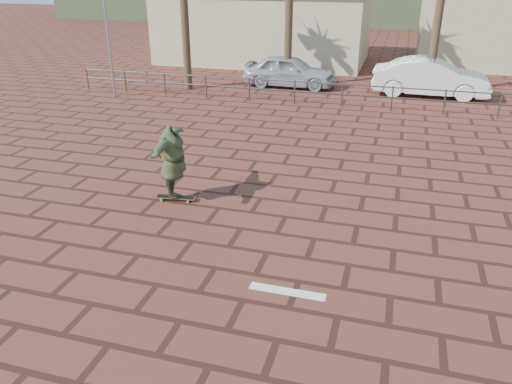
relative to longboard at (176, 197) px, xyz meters
The scene contains 8 objects.
ground 3.37m from the longboard, 31.98° to the right, with size 120.00×120.00×0.00m, color brown.
paint_stripe 4.64m from the longboard, 39.99° to the right, with size 1.40×0.22×0.01m, color white.
guardrail 10.63m from the longboard, 74.39° to the left, with size 24.06×0.06×1.00m.
building_west 20.58m from the longboard, 98.84° to the left, with size 12.60×7.60×4.50m.
longboard is the anchor object (origin of this frame).
skateboarder 0.95m from the longboard, 63.43° to the right, with size 2.29×0.62×1.86m, color #3A4123.
car_silver 13.44m from the longboard, 90.40° to the left, with size 1.77×4.40×1.50m, color #B0B2B8.
car_white 14.74m from the longboard, 64.33° to the left, with size 1.75×5.02×1.66m, color white.
Camera 1 is at (2.22, -8.53, 5.39)m, focal length 35.00 mm.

